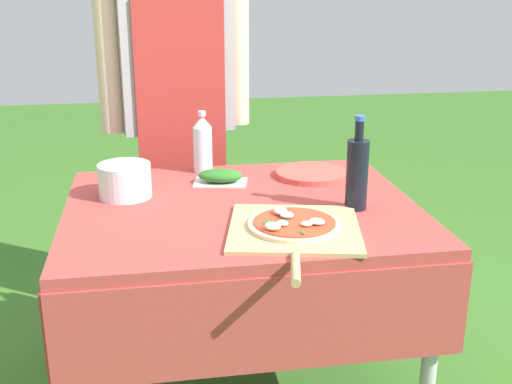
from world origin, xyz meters
TOP-DOWN VIEW (x-y plane):
  - prep_table at (0.00, 0.00)m, footprint 1.14×0.93m
  - person_cook at (-0.16, 0.74)m, footprint 0.62×0.26m
  - pizza_on_peel at (0.12, -0.25)m, footprint 0.44×0.57m
  - oil_bottle at (0.35, -0.09)m, footprint 0.07×0.07m
  - water_bottle at (-0.09, 0.39)m, footprint 0.07×0.07m
  - herb_container at (-0.04, 0.24)m, footprint 0.20×0.15m
  - mixing_tub at (-0.37, 0.14)m, footprint 0.17×0.17m
  - plate_stack at (0.30, 0.27)m, footprint 0.27×0.27m

SIDE VIEW (x-z plane):
  - prep_table at x=0.00m, z-range 0.28..1.03m
  - plate_stack at x=0.30m, z-range 0.75..0.77m
  - pizza_on_peel at x=0.12m, z-range 0.73..0.79m
  - herb_container at x=-0.04m, z-range 0.75..0.80m
  - mixing_tub at x=-0.37m, z-range 0.75..0.86m
  - water_bottle at x=-0.09m, z-range 0.74..0.97m
  - oil_bottle at x=0.35m, z-range 0.72..1.02m
  - person_cook at x=-0.16m, z-range 0.15..1.83m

